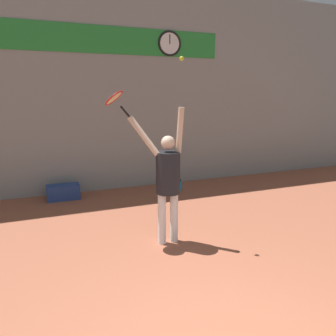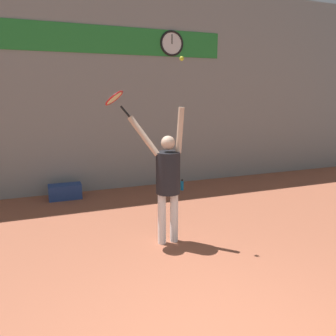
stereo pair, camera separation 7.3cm
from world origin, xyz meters
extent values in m
cube|color=gray|center=(0.00, 6.16, 2.50)|extent=(18.00, 0.10, 5.00)
cube|color=#288C38|center=(0.00, 6.10, 3.62)|extent=(6.21, 0.02, 0.62)
cylinder|color=white|center=(1.81, 6.08, 3.62)|extent=(0.56, 0.02, 0.56)
torus|color=black|center=(1.81, 6.08, 3.62)|extent=(0.62, 0.06, 0.62)
cube|color=black|center=(1.81, 6.06, 3.72)|extent=(0.02, 0.01, 0.22)
cylinder|color=white|center=(0.32, 2.66, 0.42)|extent=(0.13, 0.13, 0.84)
cylinder|color=white|center=(0.53, 2.66, 0.42)|extent=(0.13, 0.13, 0.84)
cylinder|color=black|center=(0.42, 2.66, 1.17)|extent=(0.38, 0.38, 0.66)
sphere|color=beige|center=(0.42, 2.66, 1.64)|extent=(0.22, 0.22, 0.22)
cylinder|color=beige|center=(0.61, 2.64, 1.82)|extent=(0.16, 0.16, 0.72)
cylinder|color=beige|center=(0.08, 2.80, 1.75)|extent=(0.46, 0.40, 0.61)
cylinder|color=black|center=(-0.16, 2.98, 2.11)|extent=(0.16, 0.11, 0.19)
torus|color=red|center=(-0.30, 3.07, 2.31)|extent=(0.41, 0.43, 0.23)
cylinder|color=beige|center=(-0.30, 3.07, 2.31)|extent=(0.34, 0.37, 0.19)
sphere|color=#CCDB2D|center=(0.63, 2.64, 2.88)|extent=(0.07, 0.07, 0.07)
cylinder|color=#198CCC|center=(1.81, 5.35, 0.12)|extent=(0.08, 0.08, 0.24)
cylinder|color=black|center=(1.81, 5.35, 0.26)|extent=(0.05, 0.05, 0.04)
cube|color=navy|center=(-1.00, 5.65, 0.17)|extent=(0.73, 0.36, 0.34)
camera|label=1|loc=(-1.40, -1.97, 2.36)|focal=35.00mm
camera|label=2|loc=(-1.33, -2.00, 2.36)|focal=35.00mm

